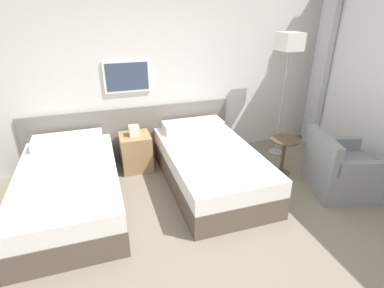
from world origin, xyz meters
name	(u,v)px	position (x,y,z in m)	size (l,w,h in m)	color
ground_plane	(230,255)	(0.00, 0.00, 0.00)	(16.00, 16.00, 0.00)	slate
wall_headboard	(165,74)	(-0.04, 2.31, 1.29)	(10.00, 0.10, 2.70)	silver
bed_near_door	(70,189)	(-1.47, 1.28, 0.26)	(1.10, 1.96, 0.63)	brown
bed_near_window	(210,166)	(0.29, 1.28, 0.26)	(1.10, 1.96, 0.63)	brown
nightstand	(136,151)	(-0.59, 1.99, 0.27)	(0.43, 0.43, 0.67)	#9E7A51
floor_lamp	(289,50)	(1.65, 1.80, 1.63)	(0.30, 0.30, 1.86)	#9E9993
side_table	(284,150)	(1.36, 1.20, 0.37)	(0.39, 0.39, 0.53)	brown
armchair	(342,172)	(1.83, 0.60, 0.26)	(0.96, 0.95, 0.78)	gray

